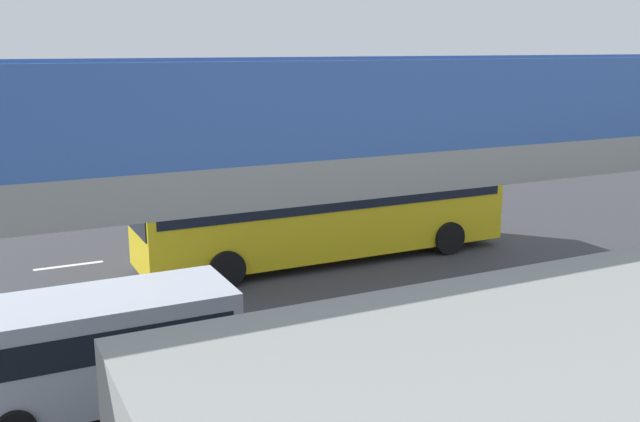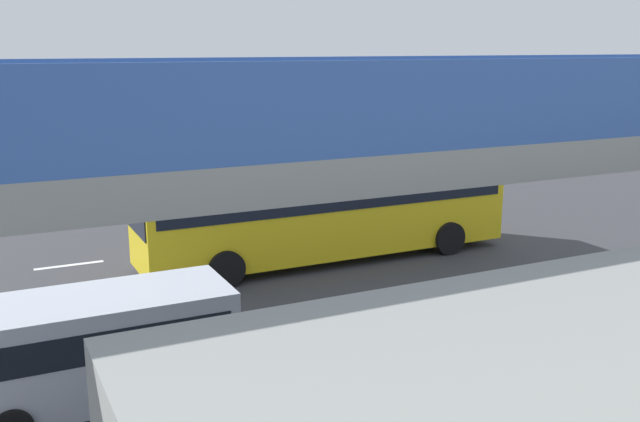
{
  "view_description": "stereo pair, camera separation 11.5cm",
  "coord_description": "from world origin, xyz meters",
  "views": [
    {
      "loc": [
        8.32,
        18.89,
        6.45
      ],
      "look_at": [
        -0.93,
        0.07,
        1.6
      ],
      "focal_mm": 40.33,
      "sensor_mm": 36.0,
      "label": 1
    },
    {
      "loc": [
        8.22,
        18.94,
        6.45
      ],
      "look_at": [
        -0.93,
        0.07,
        1.6
      ],
      "focal_mm": 40.33,
      "sensor_mm": 36.0,
      "label": 2
    }
  ],
  "objects": [
    {
      "name": "ground",
      "position": [
        0.0,
        0.0,
        0.0
      ],
      "size": [
        80.0,
        80.0,
        0.0
      ],
      "primitive_type": "plane",
      "color": "#38383D"
    },
    {
      "name": "city_bus",
      "position": [
        -1.29,
        -0.21,
        1.88
      ],
      "size": [
        11.54,
        2.85,
        3.15
      ],
      "color": "yellow",
      "rests_on": "ground"
    },
    {
      "name": "parked_van",
      "position": [
        6.53,
        6.21,
        1.18
      ],
      "size": [
        4.8,
        2.17,
        2.05
      ],
      "color": "#B7BCC6",
      "rests_on": "ground"
    },
    {
      "name": "pedestrian",
      "position": [
        -4.0,
        -3.08,
        0.89
      ],
      "size": [
        0.38,
        0.38,
        1.79
      ],
      "color": "#2D2D38",
      "rests_on": "ground"
    },
    {
      "name": "traffic_sign",
      "position": [
        -3.0,
        -4.65,
        1.89
      ],
      "size": [
        0.08,
        0.6,
        2.8
      ],
      "color": "slate",
      "rests_on": "ground"
    },
    {
      "name": "lane_dash_leftmost",
      "position": [
        -6.0,
        -2.92,
        0.0
      ],
      "size": [
        2.0,
        0.2,
        0.01
      ],
      "primitive_type": "cube",
      "color": "silver",
      "rests_on": "ground"
    },
    {
      "name": "lane_dash_left",
      "position": [
        -2.0,
        -2.92,
        0.0
      ],
      "size": [
        2.0,
        0.2,
        0.01
      ],
      "primitive_type": "cube",
      "color": "silver",
      "rests_on": "ground"
    },
    {
      "name": "lane_dash_centre",
      "position": [
        2.0,
        -2.92,
        0.0
      ],
      "size": [
        2.0,
        0.2,
        0.01
      ],
      "primitive_type": "cube",
      "color": "silver",
      "rests_on": "ground"
    },
    {
      "name": "lane_dash_right",
      "position": [
        6.0,
        -2.92,
        0.0
      ],
      "size": [
        2.0,
        0.2,
        0.01
      ],
      "primitive_type": "cube",
      "color": "silver",
      "rests_on": "ground"
    },
    {
      "name": "pedestrian_overpass",
      "position": [
        0.0,
        10.45,
        4.65
      ],
      "size": [
        31.21,
        2.6,
        6.28
      ],
      "color": "gray",
      "rests_on": "ground"
    }
  ]
}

